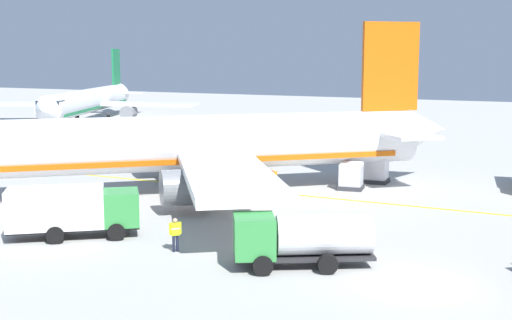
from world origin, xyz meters
TOP-DOWN VIEW (x-y plane):
  - airliner_foreground at (11.89, 19.48)m, footprint 30.77×33.47m
  - airliner_mid_apron at (49.81, 58.33)m, footprint 34.92×29.35m
  - service_truck_fuel at (0.03, 5.39)m, footprint 4.85×6.40m
  - service_truck_catering at (-0.45, 18.06)m, footprint 5.85×6.65m
  - cargo_container_mid at (21.86, 8.22)m, footprint 1.85×1.85m
  - cargo_container_far at (18.56, 9.12)m, footprint 1.97×1.97m
  - crew_marshaller at (-0.34, 11.79)m, footprint 0.50×0.47m
  - crew_loader_left at (14.94, 13.59)m, footprint 0.52×0.46m
  - apron_guide_line at (14.91, 14.91)m, footprint 0.30×60.00m

SIDE VIEW (x-z plane):
  - apron_guide_line at x=14.91m, z-range 0.00..0.01m
  - cargo_container_far at x=18.56m, z-range -0.06..1.93m
  - cargo_container_mid at x=21.86m, z-range -0.06..1.98m
  - crew_marshaller at x=-0.34m, z-range 0.15..1.83m
  - crew_loader_left at x=14.94m, z-range 0.15..1.87m
  - service_truck_fuel at x=0.03m, z-range 0.20..2.60m
  - service_truck_catering at x=-0.45m, z-range 0.18..2.86m
  - airliner_mid_apron at x=49.81m, z-range -2.24..8.18m
  - airliner_foreground at x=11.89m, z-range -2.56..9.34m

